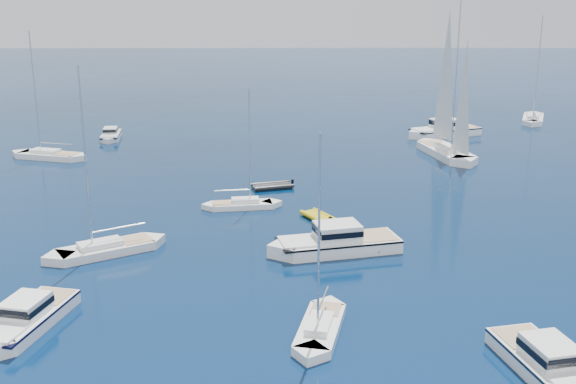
# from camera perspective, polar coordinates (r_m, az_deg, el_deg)

# --- Properties ---
(ground) EXTENTS (400.00, 400.00, 0.00)m
(ground) POSITION_cam_1_polar(r_m,az_deg,el_deg) (41.96, 0.22, -11.61)
(ground) COLOR #082351
(ground) RESTS_ON ground
(motor_cruiser_right) EXTENTS (4.94, 9.98, 2.51)m
(motor_cruiser_right) POSITION_cam_1_polar(r_m,az_deg,el_deg) (40.49, 20.27, -13.81)
(motor_cruiser_right) COLOR silver
(motor_cruiser_right) RESTS_ON ground
(motor_cruiser_left) EXTENTS (4.74, 9.57, 2.41)m
(motor_cruiser_left) POSITION_cam_1_polar(r_m,az_deg,el_deg) (45.67, -20.27, -10.26)
(motor_cruiser_left) COLOR white
(motor_cruiser_left) RESTS_ON ground
(motor_cruiser_centre) EXTENTS (11.52, 5.91, 2.90)m
(motor_cruiser_centre) POSITION_cam_1_polar(r_m,az_deg,el_deg) (54.69, 3.73, -4.81)
(motor_cruiser_centre) COLOR silver
(motor_cruiser_centre) RESTS_ON ground
(motor_cruiser_distant) EXTENTS (11.86, 7.73, 2.99)m
(motor_cruiser_distant) POSITION_cam_1_polar(r_m,az_deg,el_deg) (98.91, 12.32, 4.41)
(motor_cruiser_distant) COLOR white
(motor_cruiser_distant) RESTS_ON ground
(motor_cruiser_horizon) EXTENTS (3.09, 7.62, 1.94)m
(motor_cruiser_horizon) POSITION_cam_1_polar(r_m,az_deg,el_deg) (97.73, -14.03, 4.16)
(motor_cruiser_horizon) COLOR silver
(motor_cruiser_horizon) RESTS_ON ground
(sailboat_fore) EXTENTS (4.03, 8.85, 12.59)m
(sailboat_fore) POSITION_cam_1_polar(r_m,az_deg,el_deg) (42.53, 2.59, -11.22)
(sailboat_fore) COLOR white
(sailboat_fore) RESTS_ON ground
(sailboat_mid_l) EXTENTS (9.96, 7.53, 14.83)m
(sailboat_mid_l) POSITION_cam_1_polar(r_m,az_deg,el_deg) (56.00, -14.38, -4.80)
(sailboat_mid_l) COLOR silver
(sailboat_mid_l) RESTS_ON ground
(sailboat_centre) EXTENTS (7.98, 3.12, 11.42)m
(sailboat_centre) POSITION_cam_1_polar(r_m,az_deg,el_deg) (65.36, -3.70, -1.26)
(sailboat_centre) COLOR white
(sailboat_centre) RESTS_ON ground
(sailboat_sails_r) EXTENTS (6.39, 13.96, 19.87)m
(sailboat_sails_r) POSITION_cam_1_polar(r_m,az_deg,el_deg) (87.23, 12.54, 2.84)
(sailboat_sails_r) COLOR white
(sailboat_sails_r) RESTS_ON ground
(sailboat_far_l) EXTENTS (10.76, 5.46, 15.31)m
(sailboat_far_l) POSITION_cam_1_polar(r_m,az_deg,el_deg) (88.55, -18.62, 2.57)
(sailboat_far_l) COLOR white
(sailboat_far_l) RESTS_ON ground
(sailboat_sails_far) EXTENTS (6.54, 11.29, 16.15)m
(sailboat_sails_far) POSITION_cam_1_polar(r_m,az_deg,el_deg) (113.50, 19.05, 5.38)
(sailboat_sails_far) COLOR white
(sailboat_sails_far) RESTS_ON ground
(tender_yellow) EXTENTS (3.65, 4.30, 0.95)m
(tender_yellow) POSITION_cam_1_polar(r_m,az_deg,el_deg) (62.11, 2.45, -2.19)
(tender_yellow) COLOR gold
(tender_yellow) RESTS_ON ground
(tender_grey_near) EXTENTS (3.79, 2.77, 0.95)m
(tender_grey_near) POSITION_cam_1_polar(r_m,az_deg,el_deg) (55.14, 5.80, -4.68)
(tender_grey_near) COLOR black
(tender_grey_near) RESTS_ON ground
(tender_grey_far) EXTENTS (4.79, 3.46, 0.95)m
(tender_grey_far) POSITION_cam_1_polar(r_m,az_deg,el_deg) (71.49, -1.28, 0.31)
(tender_grey_far) COLOR black
(tender_grey_far) RESTS_ON ground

